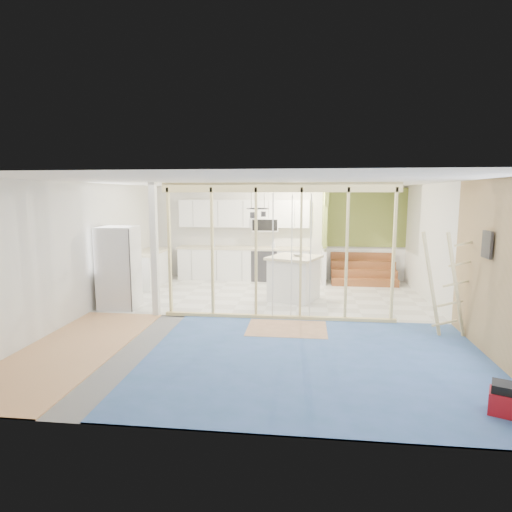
# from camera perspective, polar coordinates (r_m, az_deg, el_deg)

# --- Properties ---
(room) EXTENTS (7.01, 8.01, 2.61)m
(room) POSITION_cam_1_polar(r_m,az_deg,el_deg) (8.03, 0.85, 0.54)
(room) COLOR slate
(room) RESTS_ON ground
(floor_overlays) EXTENTS (7.00, 8.00, 0.03)m
(floor_overlays) POSITION_cam_1_polar(r_m,az_deg,el_deg) (8.35, 1.38, -8.21)
(floor_overlays) COLOR silver
(floor_overlays) RESTS_ON room
(stud_frame) EXTENTS (4.66, 0.14, 2.60)m
(stud_frame) POSITION_cam_1_polar(r_m,az_deg,el_deg) (8.02, -0.68, 2.52)
(stud_frame) COLOR #E5D68C
(stud_frame) RESTS_ON room
(base_cabinets) EXTENTS (4.45, 2.24, 0.93)m
(base_cabinets) POSITION_cam_1_polar(r_m,az_deg,el_deg) (11.69, -5.35, -1.21)
(base_cabinets) COLOR white
(base_cabinets) RESTS_ON room
(upper_cabinets) EXTENTS (3.60, 0.41, 0.85)m
(upper_cabinets) POSITION_cam_1_polar(r_m,az_deg,el_deg) (11.86, -1.33, 5.54)
(upper_cabinets) COLOR white
(upper_cabinets) RESTS_ON room
(green_partition) EXTENTS (2.25, 1.51, 2.60)m
(green_partition) POSITION_cam_1_polar(r_m,az_deg,el_deg) (11.73, 12.67, 1.02)
(green_partition) COLOR olive
(green_partition) RESTS_ON room
(pot_rack) EXTENTS (0.52, 0.52, 0.72)m
(pot_rack) POSITION_cam_1_polar(r_m,az_deg,el_deg) (9.88, 0.20, 6.03)
(pot_rack) COLOR black
(pot_rack) RESTS_ON room
(sheathing_panel) EXTENTS (0.02, 4.00, 2.60)m
(sheathing_panel) POSITION_cam_1_polar(r_m,az_deg,el_deg) (6.58, 30.56, -2.30)
(sheathing_panel) COLOR tan
(sheathing_panel) RESTS_ON room
(electrical_panel) EXTENTS (0.04, 0.30, 0.40)m
(electrical_panel) POSITION_cam_1_polar(r_m,az_deg,el_deg) (7.06, 28.45, 1.36)
(electrical_panel) COLOR #37373C
(electrical_panel) RESTS_ON room
(ceiling_light) EXTENTS (0.32, 0.32, 0.08)m
(ceiling_light) POSITION_cam_1_polar(r_m,az_deg,el_deg) (10.94, 9.90, 8.97)
(ceiling_light) COLOR #FFEABF
(ceiling_light) RESTS_ON room
(fridge) EXTENTS (0.80, 0.77, 1.72)m
(fridge) POSITION_cam_1_polar(r_m,az_deg,el_deg) (9.33, -17.76, -1.52)
(fridge) COLOR silver
(fridge) RESTS_ON room
(island) EXTENTS (1.32, 1.32, 1.00)m
(island) POSITION_cam_1_polar(r_m,az_deg,el_deg) (9.65, 5.08, -3.01)
(island) COLOR white
(island) RESTS_ON room
(bowl) EXTENTS (0.28, 0.28, 0.06)m
(bowl) POSITION_cam_1_polar(r_m,az_deg,el_deg) (9.60, 5.61, 0.15)
(bowl) COLOR silver
(bowl) RESTS_ON island
(soap_bottle_a) EXTENTS (0.14, 0.14, 0.27)m
(soap_bottle_a) POSITION_cam_1_polar(r_m,az_deg,el_deg) (11.99, -5.69, 1.92)
(soap_bottle_a) COLOR #B1B4C5
(soap_bottle_a) RESTS_ON base_cabinets
(soap_bottle_b) EXTENTS (0.11, 0.12, 0.19)m
(soap_bottle_b) POSITION_cam_1_polar(r_m,az_deg,el_deg) (11.66, 2.40, 1.58)
(soap_bottle_b) COLOR silver
(soap_bottle_b) RESTS_ON base_cabinets
(toolbox) EXTENTS (0.46, 0.41, 0.36)m
(toolbox) POSITION_cam_1_polar(r_m,az_deg,el_deg) (5.56, 30.61, -16.30)
(toolbox) COLOR maroon
(toolbox) RESTS_ON room
(ladder) EXTENTS (0.94, 0.10, 1.76)m
(ladder) POSITION_cam_1_polar(r_m,az_deg,el_deg) (7.73, 24.09, -3.50)
(ladder) COLOR tan
(ladder) RESTS_ON room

